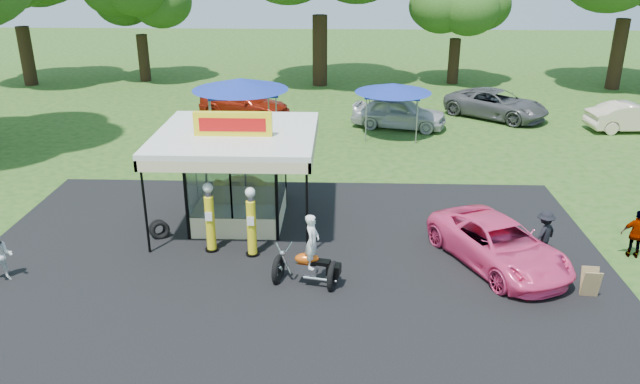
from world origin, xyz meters
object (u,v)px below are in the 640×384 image
(spectator_east_b, at_px, (637,234))
(a_frame_sign, at_px, (590,283))
(bg_car_b, at_px, (245,104))
(bg_car_e, at_px, (632,117))
(motorcycle, at_px, (310,257))
(bg_car_d, at_px, (496,104))
(kiosk_car, at_px, (249,187))
(spectator_east_a, at_px, (544,234))
(gas_pump_right, at_px, (251,224))
(gas_pump_left, at_px, (210,219))
(tent_west, at_px, (240,85))
(pink_sedan, at_px, (499,244))
(tent_east, at_px, (393,88))
(gas_station_kiosk, at_px, (238,175))
(bg_car_c, at_px, (399,112))

(spectator_east_b, bearing_deg, a_frame_sign, 61.47)
(bg_car_b, distance_m, bg_car_e, 21.11)
(motorcycle, distance_m, bg_car_d, 21.59)
(kiosk_car, xyz_separation_m, spectator_east_a, (10.07, -4.40, 0.28))
(motorcycle, xyz_separation_m, kiosk_car, (-2.73, 6.57, -0.43))
(gas_pump_right, bearing_deg, motorcycle, -42.53)
(gas_pump_left, height_order, tent_west, tent_west)
(gas_pump_right, xyz_separation_m, pink_sedan, (7.69, -0.31, -0.42))
(kiosk_car, xyz_separation_m, bg_car_d, (12.40, 12.73, 0.33))
(gas_pump_right, relative_size, motorcycle, 1.01)
(gas_pump_left, bearing_deg, tent_west, 93.88)
(bg_car_d, distance_m, tent_east, 7.46)
(gas_station_kiosk, xyz_separation_m, gas_pump_left, (-0.57, -2.32, -0.64))
(gas_station_kiosk, height_order, gas_pump_left, gas_station_kiosk)
(gas_pump_left, relative_size, tent_east, 0.61)
(bg_car_d, height_order, bg_car_e, bg_car_d)
(motorcycle, relative_size, tent_east, 0.60)
(pink_sedan, bearing_deg, tent_east, 74.45)
(gas_pump_right, height_order, bg_car_e, gas_pump_right)
(a_frame_sign, relative_size, bg_car_d, 0.15)
(pink_sedan, bearing_deg, spectator_east_b, -16.08)
(gas_station_kiosk, xyz_separation_m, tent_west, (-1.37, 9.49, 1.19))
(gas_pump_right, height_order, bg_car_b, gas_pump_right)
(gas_pump_left, distance_m, a_frame_sign, 11.49)
(spectator_east_b, xyz_separation_m, tent_west, (-14.32, 11.70, 2.17))
(bg_car_b, distance_m, tent_east, 9.04)
(spectator_east_a, bearing_deg, gas_pump_right, -36.16)
(gas_pump_left, xyz_separation_m, spectator_east_b, (13.52, 0.11, -0.35))
(gas_pump_right, relative_size, tent_west, 0.50)
(motorcycle, bearing_deg, bg_car_b, 115.96)
(gas_station_kiosk, height_order, kiosk_car, gas_station_kiosk)
(motorcycle, distance_m, tent_west, 14.59)
(a_frame_sign, xyz_separation_m, bg_car_b, (-12.67, 19.33, 0.34))
(kiosk_car, relative_size, bg_car_b, 0.52)
(tent_west, distance_m, tent_east, 7.75)
(bg_car_b, bearing_deg, bg_car_c, -82.89)
(motorcycle, bearing_deg, kiosk_car, 124.48)
(gas_station_kiosk, xyz_separation_m, spectator_east_a, (10.07, -2.20, -1.02))
(gas_station_kiosk, bearing_deg, spectator_east_a, -12.30)
(bg_car_e, bearing_deg, spectator_east_a, 143.75)
(kiosk_car, bearing_deg, bg_car_c, -32.53)
(kiosk_car, bearing_deg, gas_pump_right, -170.53)
(kiosk_car, bearing_deg, bg_car_e, -61.62)
(gas_station_kiosk, distance_m, gas_pump_right, 2.79)
(spectator_east_a, bearing_deg, bg_car_b, -92.86)
(gas_pump_right, relative_size, bg_car_d, 0.40)
(tent_east, bearing_deg, bg_car_b, 157.37)
(bg_car_b, xyz_separation_m, tent_east, (8.19, -3.42, 1.70))
(gas_pump_left, bearing_deg, bg_car_e, 37.10)
(gas_pump_left, xyz_separation_m, tent_east, (6.74, 13.51, 1.34))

